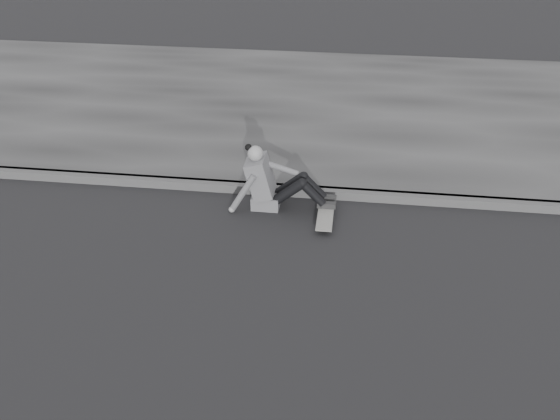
# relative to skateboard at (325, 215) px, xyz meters

# --- Properties ---
(ground) EXTENTS (80.00, 80.00, 0.00)m
(ground) POSITION_rel_skateboard_xyz_m (0.52, -1.99, -0.07)
(ground) COLOR black
(ground) RESTS_ON ground
(curb) EXTENTS (24.00, 0.16, 0.12)m
(curb) POSITION_rel_skateboard_xyz_m (0.52, 0.59, -0.01)
(curb) COLOR #454545
(curb) RESTS_ON ground
(sidewalk) EXTENTS (24.00, 6.00, 0.12)m
(sidewalk) POSITION_rel_skateboard_xyz_m (0.52, 3.61, -0.01)
(sidewalk) COLOR #343434
(sidewalk) RESTS_ON ground
(skateboard) EXTENTS (0.20, 0.78, 0.09)m
(skateboard) POSITION_rel_skateboard_xyz_m (0.00, 0.00, 0.00)
(skateboard) COLOR #999894
(skateboard) RESTS_ON ground
(seated_woman) EXTENTS (1.38, 0.46, 0.88)m
(seated_woman) POSITION_rel_skateboard_xyz_m (-0.73, 0.25, 0.29)
(seated_woman) COLOR #5A5A5D
(seated_woman) RESTS_ON ground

